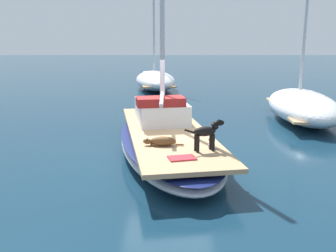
# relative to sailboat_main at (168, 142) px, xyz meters

# --- Properties ---
(ground_plane) EXTENTS (120.00, 120.00, 0.00)m
(ground_plane) POSITION_rel_sailboat_main_xyz_m (0.00, 0.00, -0.34)
(ground_plane) COLOR #143347
(sailboat_main) EXTENTS (3.67, 7.55, 0.66)m
(sailboat_main) POSITION_rel_sailboat_main_xyz_m (0.00, 0.00, 0.00)
(sailboat_main) COLOR #B2B7C1
(sailboat_main) RESTS_ON ground
(mast_main) EXTENTS (0.14, 2.27, 6.25)m
(mast_main) POSITION_rel_sailboat_main_xyz_m (-0.15, 0.72, 3.11)
(mast_main) COLOR silver
(mast_main) RESTS_ON sailboat_main
(cabin_house) EXTENTS (1.74, 2.43, 0.84)m
(cabin_house) POSITION_rel_sailboat_main_xyz_m (-0.20, 1.10, 0.67)
(cabin_house) COLOR silver
(cabin_house) RESTS_ON sailboat_main
(dog_black) EXTENTS (0.92, 0.39, 0.70)m
(dog_black) POSITION_rel_sailboat_main_xyz_m (0.86, -1.90, 0.75)
(dog_black) COLOR black
(dog_black) RESTS_ON sailboat_main
(dog_brown) EXTENTS (0.95, 0.29, 0.22)m
(dog_brown) POSITION_rel_sailboat_main_xyz_m (-0.14, -1.51, 0.43)
(dog_brown) COLOR brown
(dog_brown) RESTS_ON sailboat_main
(deck_winch) EXTENTS (0.16, 0.16, 0.21)m
(deck_winch) POSITION_rel_sailboat_main_xyz_m (1.01, -1.68, 0.42)
(deck_winch) COLOR #B7B7BC
(deck_winch) RESTS_ON sailboat_main
(deck_towel) EXTENTS (0.63, 0.48, 0.03)m
(deck_towel) POSITION_rel_sailboat_main_xyz_m (0.30, -2.47, 0.34)
(deck_towel) COLOR #C6333D
(deck_towel) RESTS_ON sailboat_main
(moored_boat_starboard_side) EXTENTS (2.79, 5.78, 5.71)m
(moored_boat_starboard_side) POSITION_rel_sailboat_main_xyz_m (5.15, 4.13, 0.26)
(moored_boat_starboard_side) COLOR white
(moored_boat_starboard_side) RESTS_ON ground
(moored_boat_far_astern) EXTENTS (3.10, 6.01, 7.34)m
(moored_boat_far_astern) POSITION_rel_sailboat_main_xyz_m (-0.77, 13.09, 0.25)
(moored_boat_far_astern) COLOR white
(moored_boat_far_astern) RESTS_ON ground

